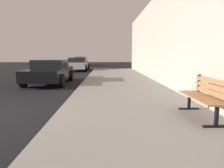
# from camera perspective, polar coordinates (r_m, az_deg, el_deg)

# --- Properties ---
(sidewalk) EXTENTS (4.00, 32.00, 0.15)m
(sidewalk) POSITION_cam_1_polar(r_m,az_deg,el_deg) (5.17, 7.24, -8.12)
(sidewalk) COLOR gray
(sidewalk) RESTS_ON ground_plane
(bench) EXTENTS (0.51, 1.54, 0.89)m
(bench) POSITION_cam_1_polar(r_m,az_deg,el_deg) (4.90, 24.78, -2.70)
(bench) COLOR #9E6B42
(bench) RESTS_ON sidewalk
(car_black) EXTENTS (2.00, 4.11, 1.27)m
(car_black) POSITION_cam_1_polar(r_m,az_deg,el_deg) (11.36, -16.96, 3.36)
(car_black) COLOR black
(car_black) RESTS_ON ground_plane
(car_silver) EXTENTS (2.00, 4.14, 1.27)m
(car_silver) POSITION_cam_1_polar(r_m,az_deg,el_deg) (20.24, -9.55, 5.52)
(car_silver) COLOR #B7B7BF
(car_silver) RESTS_ON ground_plane
(car_white) EXTENTS (2.02, 4.42, 1.43)m
(car_white) POSITION_cam_1_polar(r_m,az_deg,el_deg) (30.02, -8.88, 6.34)
(car_white) COLOR white
(car_white) RESTS_ON ground_plane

